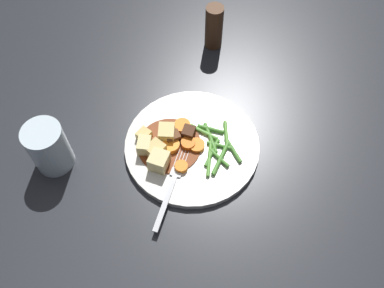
{
  "coord_description": "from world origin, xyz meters",
  "views": [
    {
      "loc": [
        0.14,
        0.42,
        0.72
      ],
      "look_at": [
        0.0,
        0.0,
        0.01
      ],
      "focal_mm": 38.97,
      "sensor_mm": 36.0,
      "label": 1
    }
  ],
  "objects_px": {
    "pepper_mill": "(214,27)",
    "meat_chunk_1": "(188,133)",
    "potato_chunk_2": "(155,149)",
    "potato_chunk_4": "(144,135)",
    "carrot_slice_4": "(181,167)",
    "fork": "(171,186)",
    "potato_chunk_3": "(167,133)",
    "carrot_slice_1": "(197,145)",
    "carrot_slice_3": "(171,146)",
    "dinner_plate": "(192,146)",
    "carrot_slice_2": "(182,126)",
    "potato_chunk_1": "(144,146)",
    "meat_chunk_0": "(173,137)",
    "water_glass": "(49,147)",
    "carrot_slice_0": "(189,145)",
    "potato_chunk_0": "(159,161)"
  },
  "relations": [
    {
      "from": "meat_chunk_1",
      "to": "potato_chunk_4",
      "type": "bearing_deg",
      "value": -15.18
    },
    {
      "from": "carrot_slice_3",
      "to": "potato_chunk_0",
      "type": "distance_m",
      "value": 0.05
    },
    {
      "from": "carrot_slice_1",
      "to": "water_glass",
      "type": "height_order",
      "value": "water_glass"
    },
    {
      "from": "dinner_plate",
      "to": "water_glass",
      "type": "distance_m",
      "value": 0.28
    },
    {
      "from": "dinner_plate",
      "to": "potato_chunk_3",
      "type": "distance_m",
      "value": 0.06
    },
    {
      "from": "carrot_slice_4",
      "to": "fork",
      "type": "bearing_deg",
      "value": 46.92
    },
    {
      "from": "potato_chunk_3",
      "to": "fork",
      "type": "height_order",
      "value": "potato_chunk_3"
    },
    {
      "from": "potato_chunk_3",
      "to": "carrot_slice_1",
      "type": "bearing_deg",
      "value": 141.34
    },
    {
      "from": "dinner_plate",
      "to": "potato_chunk_4",
      "type": "relative_size",
      "value": 10.64
    },
    {
      "from": "dinner_plate",
      "to": "carrot_slice_3",
      "type": "xyz_separation_m",
      "value": [
        0.04,
        -0.01,
        0.01
      ]
    },
    {
      "from": "potato_chunk_2",
      "to": "water_glass",
      "type": "bearing_deg",
      "value": -15.4
    },
    {
      "from": "carrot_slice_1",
      "to": "potato_chunk_3",
      "type": "bearing_deg",
      "value": -38.66
    },
    {
      "from": "potato_chunk_3",
      "to": "fork",
      "type": "xyz_separation_m",
      "value": [
        0.02,
        0.11,
        -0.01
      ]
    },
    {
      "from": "carrot_slice_1",
      "to": "carrot_slice_2",
      "type": "bearing_deg",
      "value": -76.56
    },
    {
      "from": "carrot_slice_2",
      "to": "potato_chunk_1",
      "type": "distance_m",
      "value": 0.09
    },
    {
      "from": "meat_chunk_1",
      "to": "meat_chunk_0",
      "type": "bearing_deg",
      "value": 2.3
    },
    {
      "from": "carrot_slice_1",
      "to": "carrot_slice_3",
      "type": "height_order",
      "value": "carrot_slice_3"
    },
    {
      "from": "carrot_slice_2",
      "to": "potato_chunk_2",
      "type": "distance_m",
      "value": 0.08
    },
    {
      "from": "potato_chunk_4",
      "to": "fork",
      "type": "relative_size",
      "value": 0.17
    },
    {
      "from": "potato_chunk_1",
      "to": "water_glass",
      "type": "xyz_separation_m",
      "value": [
        0.17,
        -0.04,
        0.02
      ]
    },
    {
      "from": "pepper_mill",
      "to": "carrot_slice_1",
      "type": "bearing_deg",
      "value": 63.82
    },
    {
      "from": "carrot_slice_3",
      "to": "meat_chunk_0",
      "type": "bearing_deg",
      "value": -118.05
    },
    {
      "from": "potato_chunk_1",
      "to": "meat_chunk_0",
      "type": "height_order",
      "value": "potato_chunk_1"
    },
    {
      "from": "dinner_plate",
      "to": "carrot_slice_2",
      "type": "xyz_separation_m",
      "value": [
        0.01,
        -0.04,
        0.01
      ]
    },
    {
      "from": "fork",
      "to": "carrot_slice_3",
      "type": "bearing_deg",
      "value": -106.87
    },
    {
      "from": "potato_chunk_4",
      "to": "potato_chunk_1",
      "type": "bearing_deg",
      "value": 78.32
    },
    {
      "from": "water_glass",
      "to": "meat_chunk_0",
      "type": "bearing_deg",
      "value": 171.57
    },
    {
      "from": "carrot_slice_0",
      "to": "dinner_plate",
      "type": "bearing_deg",
      "value": -151.4
    },
    {
      "from": "carrot_slice_3",
      "to": "potato_chunk_0",
      "type": "height_order",
      "value": "potato_chunk_0"
    },
    {
      "from": "dinner_plate",
      "to": "potato_chunk_2",
      "type": "xyz_separation_m",
      "value": [
        0.07,
        -0.0,
        0.02
      ]
    },
    {
      "from": "potato_chunk_2",
      "to": "potato_chunk_4",
      "type": "relative_size",
      "value": 1.33
    },
    {
      "from": "carrot_slice_2",
      "to": "dinner_plate",
      "type": "bearing_deg",
      "value": 97.55
    },
    {
      "from": "carrot_slice_1",
      "to": "potato_chunk_0",
      "type": "distance_m",
      "value": 0.08
    },
    {
      "from": "dinner_plate",
      "to": "potato_chunk_1",
      "type": "distance_m",
      "value": 0.1
    },
    {
      "from": "potato_chunk_1",
      "to": "water_glass",
      "type": "distance_m",
      "value": 0.18
    },
    {
      "from": "potato_chunk_0",
      "to": "pepper_mill",
      "type": "xyz_separation_m",
      "value": [
        -0.21,
        -0.29,
        0.02
      ]
    },
    {
      "from": "carrot_slice_3",
      "to": "potato_chunk_4",
      "type": "xyz_separation_m",
      "value": [
        0.05,
        -0.04,
        0.0
      ]
    },
    {
      "from": "carrot_slice_4",
      "to": "potato_chunk_3",
      "type": "relative_size",
      "value": 0.73
    },
    {
      "from": "potato_chunk_0",
      "to": "potato_chunk_1",
      "type": "height_order",
      "value": "potato_chunk_0"
    },
    {
      "from": "potato_chunk_1",
      "to": "potato_chunk_2",
      "type": "height_order",
      "value": "same"
    },
    {
      "from": "carrot_slice_0",
      "to": "meat_chunk_1",
      "type": "xyz_separation_m",
      "value": [
        -0.01,
        -0.03,
        0.0
      ]
    },
    {
      "from": "carrot_slice_1",
      "to": "pepper_mill",
      "type": "distance_m",
      "value": 0.3
    },
    {
      "from": "pepper_mill",
      "to": "meat_chunk_1",
      "type": "bearing_deg",
      "value": 59.45
    },
    {
      "from": "dinner_plate",
      "to": "potato_chunk_2",
      "type": "height_order",
      "value": "potato_chunk_2"
    },
    {
      "from": "carrot_slice_2",
      "to": "potato_chunk_2",
      "type": "height_order",
      "value": "potato_chunk_2"
    },
    {
      "from": "potato_chunk_3",
      "to": "water_glass",
      "type": "distance_m",
      "value": 0.23
    },
    {
      "from": "carrot_slice_4",
      "to": "fork",
      "type": "xyz_separation_m",
      "value": [
        0.03,
        0.03,
        -0.0
      ]
    },
    {
      "from": "potato_chunk_3",
      "to": "meat_chunk_1",
      "type": "bearing_deg",
      "value": 167.47
    },
    {
      "from": "meat_chunk_1",
      "to": "water_glass",
      "type": "height_order",
      "value": "water_glass"
    },
    {
      "from": "pepper_mill",
      "to": "carrot_slice_0",
      "type": "bearing_deg",
      "value": 60.89
    }
  ]
}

